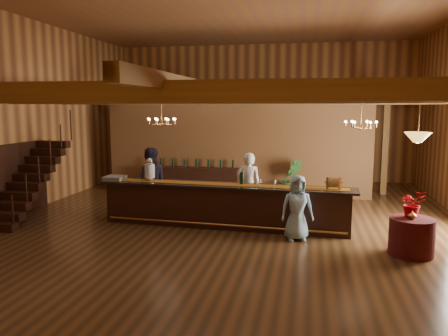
% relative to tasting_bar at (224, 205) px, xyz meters
% --- Properties ---
extents(floor, '(14.00, 14.00, 0.00)m').
position_rel_tasting_bar_xyz_m(floor, '(0.10, 0.58, -0.55)').
color(floor, brown).
rests_on(floor, ground).
extents(ceiling, '(14.00, 14.00, 0.00)m').
position_rel_tasting_bar_xyz_m(ceiling, '(0.10, 0.58, 4.95)').
color(ceiling, '#925C3E').
rests_on(ceiling, wall_back).
extents(wall_back, '(12.00, 0.10, 5.50)m').
position_rel_tasting_bar_xyz_m(wall_back, '(0.10, 7.58, 2.20)').
color(wall_back, '#BE8140').
rests_on(wall_back, floor).
extents(wall_front, '(12.00, 0.10, 5.50)m').
position_rel_tasting_bar_xyz_m(wall_front, '(0.10, -6.42, 2.20)').
color(wall_front, '#BE8140').
rests_on(wall_front, floor).
extents(wall_left, '(0.10, 14.00, 5.50)m').
position_rel_tasting_bar_xyz_m(wall_left, '(-5.90, 0.58, 2.20)').
color(wall_left, '#BE8140').
rests_on(wall_left, floor).
extents(beam_grid, '(11.90, 13.90, 0.39)m').
position_rel_tasting_bar_xyz_m(beam_grid, '(0.10, 1.09, 2.69)').
color(beam_grid, olive).
rests_on(beam_grid, wall_left).
extents(support_posts, '(9.20, 10.20, 3.20)m').
position_rel_tasting_bar_xyz_m(support_posts, '(0.10, 0.08, 1.05)').
color(support_posts, olive).
rests_on(support_posts, floor).
extents(partition_wall, '(9.00, 0.18, 3.10)m').
position_rel_tasting_bar_xyz_m(partition_wall, '(-0.40, 4.08, 1.00)').
color(partition_wall, brown).
rests_on(partition_wall, floor).
extents(staircase, '(1.00, 2.80, 2.00)m').
position_rel_tasting_bar_xyz_m(staircase, '(-5.35, -0.16, 0.45)').
color(staircase, black).
rests_on(staircase, floor).
extents(backroom_boxes, '(4.10, 0.60, 1.10)m').
position_rel_tasting_bar_xyz_m(backroom_boxes, '(-0.19, 6.08, -0.02)').
color(backroom_boxes, black).
rests_on(backroom_boxes, floor).
extents(tasting_bar, '(6.49, 1.21, 1.09)m').
position_rel_tasting_bar_xyz_m(tasting_bar, '(0.00, 0.00, 0.00)').
color(tasting_bar, black).
rests_on(tasting_bar, floor).
extents(beverage_dispenser, '(0.26, 0.26, 0.60)m').
position_rel_tasting_bar_xyz_m(beverage_dispenser, '(-2.01, 0.17, 0.82)').
color(beverage_dispenser, silver).
rests_on(beverage_dispenser, tasting_bar).
extents(glass_rack_tray, '(0.50, 0.50, 0.10)m').
position_rel_tasting_bar_xyz_m(glass_rack_tray, '(-2.97, 0.13, 0.58)').
color(glass_rack_tray, gray).
rests_on(glass_rack_tray, tasting_bar).
extents(raffle_drum, '(0.34, 0.24, 0.30)m').
position_rel_tasting_bar_xyz_m(raffle_drum, '(2.64, -0.21, 0.71)').
color(raffle_drum, '#A66B33').
rests_on(raffle_drum, tasting_bar).
extents(bar_bottle_0, '(0.07, 0.07, 0.30)m').
position_rel_tasting_bar_xyz_m(bar_bottle_0, '(0.42, 0.10, 0.68)').
color(bar_bottle_0, black).
rests_on(bar_bottle_0, tasting_bar).
extents(bar_bottle_1, '(0.07, 0.07, 0.30)m').
position_rel_tasting_bar_xyz_m(bar_bottle_1, '(0.45, 0.10, 0.68)').
color(bar_bottle_1, black).
rests_on(bar_bottle_1, tasting_bar).
extents(backbar_shelf, '(3.37, 0.66, 0.94)m').
position_rel_tasting_bar_xyz_m(backbar_shelf, '(-1.90, 3.80, -0.07)').
color(backbar_shelf, black).
rests_on(backbar_shelf, floor).
extents(round_table, '(0.88, 0.88, 0.77)m').
position_rel_tasting_bar_xyz_m(round_table, '(4.14, -1.36, -0.16)').
color(round_table, '#58150F').
rests_on(round_table, floor).
extents(chandelier_left, '(0.80, 0.80, 0.76)m').
position_rel_tasting_bar_xyz_m(chandelier_left, '(-2.00, 1.16, 2.05)').
color(chandelier_left, '#B87B3F').
rests_on(chandelier_left, beam_grid).
extents(chandelier_right, '(0.80, 0.80, 0.80)m').
position_rel_tasting_bar_xyz_m(chandelier_right, '(3.35, 1.24, 2.01)').
color(chandelier_right, '#B87B3F').
rests_on(chandelier_right, beam_grid).
extents(pendant_lamp, '(0.52, 0.52, 0.90)m').
position_rel_tasting_bar_xyz_m(pendant_lamp, '(4.14, -1.36, 1.86)').
color(pendant_lamp, '#B87B3F').
rests_on(pendant_lamp, beam_grid).
extents(bartender, '(0.68, 0.47, 1.81)m').
position_rel_tasting_bar_xyz_m(bartender, '(0.51, 0.80, 0.36)').
color(bartender, white).
rests_on(bartender, floor).
extents(staff_second, '(1.10, 0.96, 1.90)m').
position_rel_tasting_bar_xyz_m(staff_second, '(-2.20, 0.69, 0.40)').
color(staff_second, '#1E1B30').
rests_on(staff_second, floor).
extents(guest, '(0.81, 0.61, 1.49)m').
position_rel_tasting_bar_xyz_m(guest, '(1.83, -0.77, 0.20)').
color(guest, '#92BEDC').
rests_on(guest, floor).
extents(floor_plant, '(0.86, 0.76, 1.33)m').
position_rel_tasting_bar_xyz_m(floor_plant, '(1.51, 3.64, 0.12)').
color(floor_plant, '#254E20').
rests_on(floor_plant, floor).
extents(table_flowers, '(0.61, 0.57, 0.56)m').
position_rel_tasting_bar_xyz_m(table_flowers, '(4.15, -1.23, 0.50)').
color(table_flowers, '#B30410').
rests_on(table_flowers, round_table).
extents(table_vase, '(0.17, 0.17, 0.26)m').
position_rel_tasting_bar_xyz_m(table_vase, '(4.12, -1.41, 0.35)').
color(table_vase, '#B87B3F').
rests_on(table_vase, round_table).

